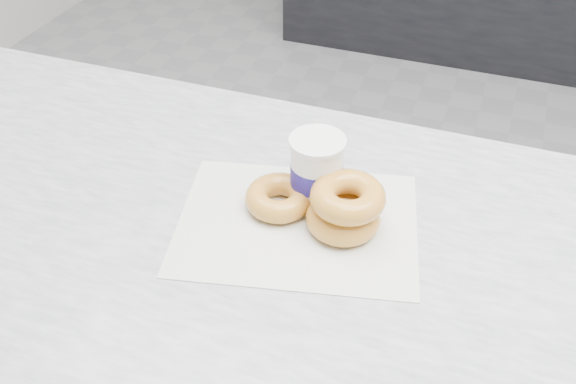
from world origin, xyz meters
name	(u,v)px	position (x,y,z in m)	size (l,w,h in m)	color
ground	(470,370)	(0.00, 0.00, 0.00)	(5.00, 5.00, 0.00)	gray
wax_paper	(297,223)	(-0.33, -0.53, 0.90)	(0.34, 0.26, 0.00)	silver
donut_single	(279,198)	(-0.37, -0.51, 0.92)	(0.10, 0.10, 0.03)	gold
donut_stack	(345,207)	(-0.27, -0.52, 0.94)	(0.15, 0.15, 0.07)	gold
coffee_cup	(317,170)	(-0.33, -0.47, 0.96)	(0.08, 0.08, 0.11)	white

